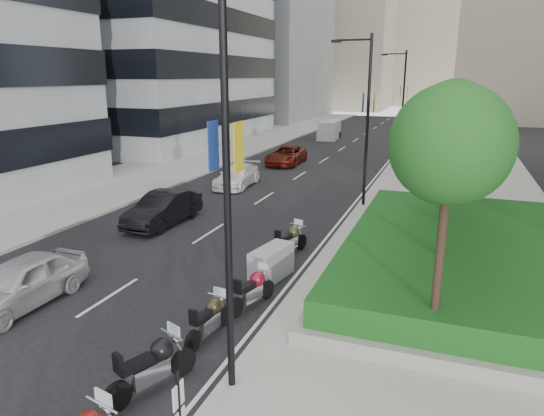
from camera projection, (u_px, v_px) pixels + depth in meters
The scene contains 27 objects.
ground at pixel (52, 375), 11.66m from camera, with size 160.00×160.00×0.00m, color black.
sidewalk_right at pixel (455, 172), 35.75m from camera, with size 10.00×100.00×0.15m, color #9E9B93.
sidewalk_left at pixel (203, 156), 42.79m from camera, with size 8.00×100.00×0.15m, color #9E9B93.
lane_edge at pixel (383, 168), 37.55m from camera, with size 0.12×100.00×0.01m, color silver.
lane_centre at pixel (318, 164), 39.29m from camera, with size 0.12×100.00×0.01m, color silver.
building_grey_far at pixel (251, 24), 79.02m from camera, with size 22.00×26.00×30.00m, color gray.
building_cream_left at pixel (331, 27), 103.60m from camera, with size 26.00×24.00×34.00m, color #B7AD93.
building_cream_centre at pixel (434, 22), 114.45m from camera, with size 30.00×24.00×38.00m, color #B7AD93.
planter at pixel (484, 267), 17.26m from camera, with size 10.00×14.00×0.40m, color gray.
hedge at pixel (486, 252), 17.10m from camera, with size 9.40×13.40×0.80m, color #113D12.
tree_0 at pixel (451, 146), 10.99m from camera, with size 2.80×2.80×6.30m.
tree_1 at pixel (452, 128), 14.61m from camera, with size 2.80×2.80×6.30m.
tree_2 at pixel (454, 118), 18.23m from camera, with size 2.80×2.80×6.30m.
tree_3 at pixel (454, 111), 21.84m from camera, with size 2.80×2.80×6.30m.
lamp_post_0 at pixel (220, 172), 9.84m from camera, with size 2.34×0.45×9.00m.
lamp_post_1 at pixel (365, 113), 25.21m from camera, with size 2.34×0.45×9.00m.
lamp_post_2 at pixel (401, 98), 41.48m from camera, with size 2.34×0.45×9.00m.
motorcycle_2 at pixel (153, 365), 10.93m from camera, with size 1.13×2.31×1.21m.
motorcycle_3 at pixel (210, 318), 13.20m from camera, with size 0.71×2.14×1.06m.
motorcycle_4 at pixel (253, 289), 14.96m from camera, with size 0.84×2.13×1.08m.
motorcycle_5 at pixel (271, 263), 17.00m from camera, with size 1.13×2.04×1.17m.
motorcycle_6 at pixel (290, 240), 19.33m from camera, with size 0.96×2.21×1.14m.
car_a at pixel (21, 282), 15.01m from camera, with size 1.82×4.52×1.54m, color #B7B7B9.
car_b at pixel (163, 209), 23.23m from camera, with size 1.65×4.74×1.56m, color black.
car_c at pixel (237, 176), 31.28m from camera, with size 1.94×4.77×1.38m, color white.
car_d at pixel (286, 155), 39.08m from camera, with size 2.40×5.21×1.45m, color #64160B.
delivery_van at pixel (329, 131), 54.31m from camera, with size 2.22×4.95×2.02m.
Camera 1 is at (8.51, -7.70, 6.97)m, focal length 32.00 mm.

